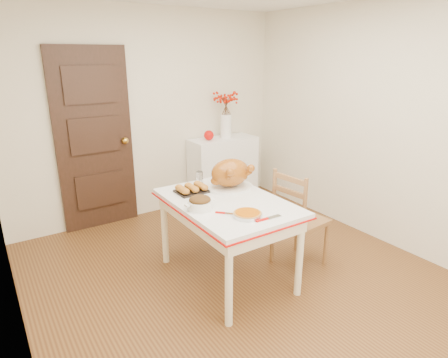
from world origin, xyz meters
TOP-DOWN VIEW (x-y plane):
  - floor at (0.00, 0.00)m, footprint 3.50×4.00m
  - wall_back at (0.00, 2.00)m, footprint 3.50×0.00m
  - wall_right at (1.75, 0.00)m, footprint 0.00×4.00m
  - door_back at (-0.70, 1.97)m, footprint 0.85×0.06m
  - sideboard at (0.92, 1.78)m, footprint 0.90×0.40m
  - kitchen_table at (-0.09, 0.18)m, footprint 0.87×1.27m
  - chair_oak at (0.63, 0.00)m, footprint 0.47×0.47m
  - berry_vase at (0.96, 1.78)m, footprint 0.33×0.33m
  - apple at (0.70, 1.78)m, footprint 0.13×0.13m
  - turkey_platter at (0.11, 0.42)m, footprint 0.47×0.40m
  - pumpkin_pie at (-0.15, -0.19)m, footprint 0.26×0.26m
  - stuffing_dish at (-0.38, 0.15)m, footprint 0.27×0.22m
  - rolls_tray at (-0.25, 0.52)m, footprint 0.28×0.22m
  - pie_server at (-0.04, -0.32)m, footprint 0.23×0.07m
  - carving_knife at (-0.24, -0.08)m, footprint 0.19×0.20m
  - drinking_glass at (-0.06, 0.72)m, footprint 0.09×0.09m
  - shaker_pair at (0.20, 0.66)m, footprint 0.08×0.03m

SIDE VIEW (x-z plane):
  - floor at x=0.00m, z-range 0.00..0.00m
  - kitchen_table at x=-0.09m, z-range 0.00..0.76m
  - sideboard at x=0.92m, z-range 0.00..0.90m
  - chair_oak at x=0.63m, z-range 0.00..0.96m
  - pie_server at x=-0.04m, z-range 0.76..0.77m
  - carving_knife at x=-0.24m, z-range 0.76..0.77m
  - pumpkin_pie at x=-0.15m, z-range 0.76..0.81m
  - rolls_tray at x=-0.25m, z-range 0.76..0.83m
  - shaker_pair at x=0.20m, z-range 0.76..0.84m
  - stuffing_dish at x=-0.38m, z-range 0.76..0.86m
  - drinking_glass at x=-0.06m, z-range 0.76..0.87m
  - turkey_platter at x=0.11m, z-range 0.76..1.04m
  - apple at x=0.70m, z-range 0.90..1.03m
  - door_back at x=-0.70m, z-range 0.00..2.06m
  - berry_vase at x=0.96m, z-range 0.90..1.54m
  - wall_back at x=0.00m, z-range 0.00..2.50m
  - wall_right at x=1.75m, z-range 0.00..2.50m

